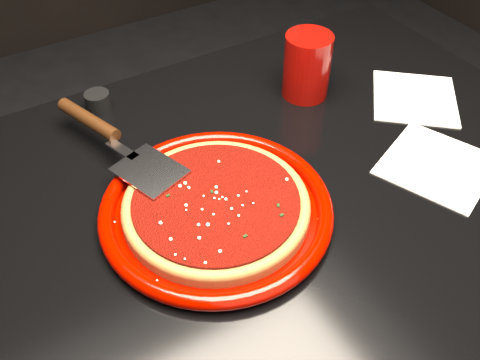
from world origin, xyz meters
name	(u,v)px	position (x,y,z in m)	size (l,w,h in m)	color
table	(247,314)	(0.00, 0.00, 0.38)	(1.20, 0.80, 0.75)	black
plate	(216,209)	(-0.07, -0.02, 0.76)	(0.36, 0.36, 0.03)	#790500
pizza_crust	(216,207)	(-0.07, -0.02, 0.77)	(0.29, 0.29, 0.01)	brown
pizza_crust_rim	(216,204)	(-0.07, -0.02, 0.77)	(0.29, 0.29, 0.02)	brown
pizza_sauce	(216,202)	(-0.07, -0.02, 0.78)	(0.25, 0.25, 0.01)	#600C07
parmesan_dusting	(216,198)	(-0.07, -0.02, 0.79)	(0.25, 0.25, 0.01)	#FEF5C6
basil_flecks	(216,199)	(-0.07, -0.02, 0.79)	(0.22, 0.22, 0.00)	black
pizza_server	(117,140)	(-0.15, 0.17, 0.80)	(0.10, 0.35, 0.03)	silver
cup	(307,66)	(0.23, 0.17, 0.81)	(0.09, 0.09, 0.12)	#8E0804
napkin_a	(437,165)	(0.30, -0.12, 0.75)	(0.17, 0.17, 0.00)	silver
napkin_b	(415,98)	(0.41, 0.04, 0.75)	(0.16, 0.17, 0.00)	silver
ramekin	(98,102)	(-0.13, 0.33, 0.77)	(0.05, 0.05, 0.04)	black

